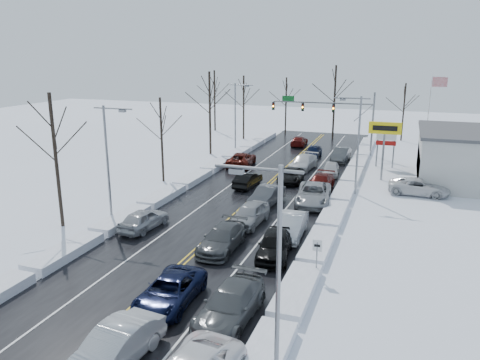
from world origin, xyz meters
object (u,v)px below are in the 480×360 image
at_px(flagpole, 430,109).
at_px(oncoming_car_0, 248,187).
at_px(traffic_signal_mast, 333,111).
at_px(tires_plus_sign, 385,132).

height_order(flagpole, oncoming_car_0, flagpole).
distance_m(flagpole, oncoming_car_0, 27.68).
bearing_deg(traffic_signal_mast, flagpole, 9.73).
relative_size(tires_plus_sign, oncoming_car_0, 1.35).
distance_m(traffic_signal_mast, flagpole, 11.90).
bearing_deg(tires_plus_sign, oncoming_car_0, -149.62).
distance_m(tires_plus_sign, oncoming_car_0, 14.97).
height_order(tires_plus_sign, oncoming_car_0, tires_plus_sign).
xyz_separation_m(flagpole, oncoming_car_0, (-16.85, -21.15, -5.93)).
bearing_deg(tires_plus_sign, flagpole, 71.56).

